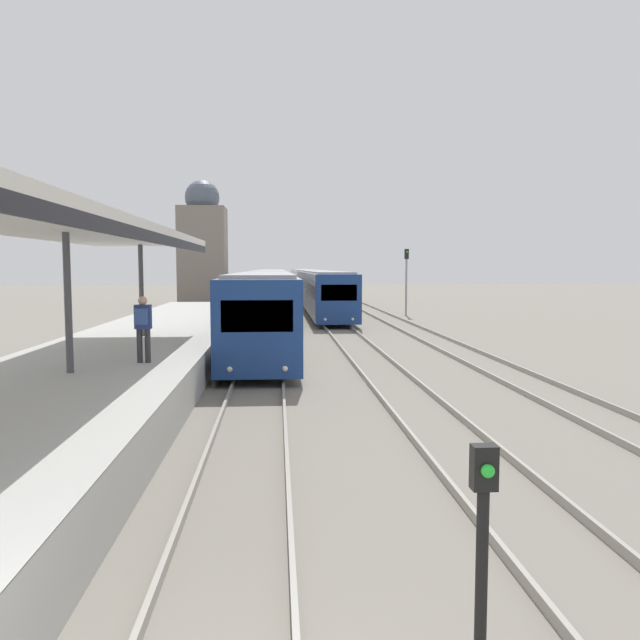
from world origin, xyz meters
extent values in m
cube|color=beige|center=(-4.12, 10.94, 4.28)|extent=(4.00, 18.93, 0.20)
cube|color=black|center=(-2.16, 10.94, 4.06)|extent=(0.08, 18.93, 0.24)
cylinder|color=#47474C|center=(-4.12, 10.94, 2.60)|extent=(0.16, 0.16, 3.16)
cylinder|color=#47474C|center=(-4.12, 18.51, 2.60)|extent=(0.16, 0.16, 3.16)
cylinder|color=#2D2D33|center=(-2.87, 12.35, 1.45)|extent=(0.14, 0.14, 0.85)
cylinder|color=#2D2D33|center=(-2.67, 12.35, 1.45)|extent=(0.14, 0.14, 0.85)
cube|color=navy|center=(-2.77, 12.35, 2.18)|extent=(0.40, 0.22, 0.60)
sphere|color=tan|center=(-2.77, 12.35, 2.58)|extent=(0.22, 0.22, 0.22)
cube|color=#334C8E|center=(-2.77, 12.15, 2.20)|extent=(0.30, 0.18, 0.40)
cube|color=navy|center=(0.00, 14.29, 1.66)|extent=(2.57, 0.70, 2.79)
cube|color=black|center=(0.00, 13.96, 2.05)|extent=(2.00, 0.04, 0.89)
sphere|color=#EFEACC|center=(-0.77, 13.95, 0.57)|extent=(0.16, 0.16, 0.16)
sphere|color=#EFEACC|center=(0.77, 13.95, 0.57)|extent=(0.16, 0.16, 0.16)
cube|color=#A8ADB7|center=(0.00, 22.69, 1.66)|extent=(2.57, 16.09, 2.79)
cube|color=gray|center=(0.00, 22.69, 3.12)|extent=(2.26, 15.76, 0.12)
cube|color=black|center=(0.00, 22.69, 1.97)|extent=(2.59, 14.80, 0.72)
cylinder|color=black|center=(-1.09, 17.46, 0.35)|extent=(0.12, 0.70, 0.70)
cylinder|color=black|center=(1.09, 17.46, 0.35)|extent=(0.12, 0.70, 0.70)
cylinder|color=black|center=(-1.09, 27.91, 0.35)|extent=(0.12, 0.70, 0.70)
cylinder|color=black|center=(1.09, 27.91, 0.35)|extent=(0.12, 0.70, 0.70)
cube|color=#A8ADB7|center=(0.00, 39.12, 1.66)|extent=(2.57, 16.09, 2.79)
cube|color=gray|center=(0.00, 39.12, 3.12)|extent=(2.26, 15.76, 0.12)
cube|color=black|center=(0.00, 39.12, 1.97)|extent=(2.59, 14.80, 0.72)
cylinder|color=black|center=(-1.09, 33.89, 0.35)|extent=(0.12, 0.70, 0.70)
cylinder|color=black|center=(1.09, 33.89, 0.35)|extent=(0.12, 0.70, 0.70)
cylinder|color=black|center=(-1.09, 44.35, 0.35)|extent=(0.12, 0.70, 0.70)
cylinder|color=black|center=(1.09, 44.35, 0.35)|extent=(0.12, 0.70, 0.70)
cube|color=#A8ADB7|center=(0.00, 55.56, 1.66)|extent=(2.57, 16.09, 2.79)
cube|color=gray|center=(0.00, 55.56, 3.12)|extent=(2.26, 15.76, 0.12)
cube|color=black|center=(0.00, 55.56, 1.97)|extent=(2.59, 14.80, 0.72)
cylinder|color=black|center=(-1.09, 50.33, 0.35)|extent=(0.12, 0.70, 0.70)
cylinder|color=black|center=(1.09, 50.33, 0.35)|extent=(0.12, 0.70, 0.70)
cylinder|color=black|center=(-1.09, 60.79, 0.35)|extent=(0.12, 0.70, 0.70)
cylinder|color=black|center=(1.09, 60.79, 0.35)|extent=(0.12, 0.70, 0.70)
cube|color=navy|center=(3.91, 30.71, 1.64)|extent=(2.52, 0.70, 2.74)
cube|color=black|center=(3.91, 30.38, 2.03)|extent=(1.96, 0.04, 0.88)
sphere|color=#EFEACC|center=(3.16, 30.37, 0.57)|extent=(0.16, 0.16, 0.16)
sphere|color=#EFEACC|center=(4.67, 30.37, 0.57)|extent=(0.16, 0.16, 0.16)
cube|color=#A8ADB7|center=(3.91, 38.76, 1.64)|extent=(2.52, 15.40, 2.74)
cube|color=gray|center=(3.91, 38.76, 3.07)|extent=(2.22, 15.09, 0.12)
cube|color=black|center=(3.91, 38.76, 1.94)|extent=(2.54, 14.17, 0.71)
cylinder|color=black|center=(2.84, 33.75, 0.35)|extent=(0.12, 0.70, 0.70)
cylinder|color=black|center=(4.98, 33.75, 0.35)|extent=(0.12, 0.70, 0.70)
cylinder|color=black|center=(2.84, 43.76, 0.35)|extent=(0.12, 0.70, 0.70)
cylinder|color=black|center=(4.98, 43.76, 0.35)|extent=(0.12, 0.70, 0.70)
cube|color=#A8ADB7|center=(3.91, 54.51, 1.64)|extent=(2.52, 15.40, 2.74)
cube|color=gray|center=(3.91, 54.51, 3.07)|extent=(2.22, 15.09, 0.12)
cube|color=black|center=(3.91, 54.51, 1.94)|extent=(2.54, 14.17, 0.71)
cylinder|color=black|center=(2.84, 49.50, 0.35)|extent=(0.12, 0.70, 0.70)
cylinder|color=black|center=(4.98, 49.50, 0.35)|extent=(0.12, 0.70, 0.70)
cylinder|color=black|center=(2.84, 59.51, 0.35)|extent=(0.12, 0.70, 0.70)
cylinder|color=black|center=(4.98, 59.51, 0.35)|extent=(0.12, 0.70, 0.70)
cube|color=#A8ADB7|center=(3.91, 70.26, 1.64)|extent=(2.52, 15.40, 2.74)
cube|color=gray|center=(3.91, 70.26, 3.07)|extent=(2.22, 15.09, 0.12)
cube|color=black|center=(3.91, 70.26, 1.94)|extent=(2.54, 14.17, 0.71)
cylinder|color=black|center=(2.84, 65.25, 0.35)|extent=(0.12, 0.70, 0.70)
cylinder|color=black|center=(4.98, 65.25, 0.35)|extent=(0.12, 0.70, 0.70)
cylinder|color=black|center=(2.84, 75.26, 0.35)|extent=(0.12, 0.70, 0.70)
cylinder|color=black|center=(4.98, 75.26, 0.35)|extent=(0.12, 0.70, 0.70)
cube|color=#A8ADB7|center=(3.91, 86.01, 1.64)|extent=(2.52, 15.40, 2.74)
cube|color=gray|center=(3.91, 86.01, 3.07)|extent=(2.22, 15.09, 0.12)
cube|color=black|center=(3.91, 86.01, 1.94)|extent=(2.54, 14.17, 0.71)
cylinder|color=black|center=(2.84, 81.00, 0.35)|extent=(0.12, 0.70, 0.70)
cylinder|color=black|center=(4.98, 81.00, 0.35)|extent=(0.12, 0.70, 0.70)
cylinder|color=black|center=(2.84, 91.01, 0.35)|extent=(0.12, 0.70, 0.70)
cylinder|color=black|center=(4.98, 91.01, 0.35)|extent=(0.12, 0.70, 0.70)
cylinder|color=black|center=(2.20, 1.37, 0.82)|extent=(0.10, 0.10, 1.64)
cube|color=black|center=(2.20, 1.37, 1.82)|extent=(0.20, 0.14, 0.36)
sphere|color=green|center=(2.20, 1.28, 1.82)|extent=(0.11, 0.11, 0.11)
cylinder|color=gray|center=(9.61, 39.94, 2.34)|extent=(0.14, 0.14, 4.68)
cube|color=black|center=(9.61, 39.94, 4.33)|extent=(0.28, 0.20, 0.70)
sphere|color=green|center=(9.61, 39.82, 4.47)|extent=(0.14, 0.14, 0.14)
cube|color=slate|center=(-5.87, 51.63, 4.29)|extent=(4.00, 4.00, 8.57)
sphere|color=#4C5666|center=(-5.87, 51.63, 9.39)|extent=(2.97, 2.97, 2.97)
camera|label=1|loc=(0.57, -3.35, 3.40)|focal=35.00mm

